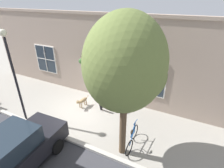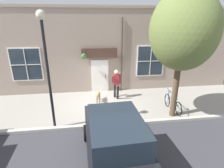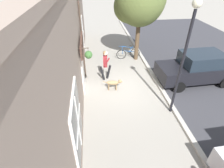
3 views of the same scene
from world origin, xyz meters
name	(u,v)px [view 1 (image 1 of 3)]	position (x,y,z in m)	size (l,w,h in m)	color
ground_plane	(80,113)	(0.00, 0.00, 0.00)	(90.00, 90.00, 0.00)	gray
storefront_facade	(99,58)	(-2.34, -0.01, 2.64)	(0.95, 18.00, 5.29)	gray
pedestrian_walking	(101,93)	(-0.92, 0.88, 1.09)	(0.70, 0.58, 1.79)	black
dog_on_leash	(82,101)	(-0.58, -0.23, 0.42)	(1.08, 0.34, 0.64)	#997A51
street_tree_by_curb	(128,66)	(1.36, 3.39, 3.91)	(3.15, 2.78, 5.74)	brown
leaning_bicycle	(132,139)	(0.96, 3.57, 0.38)	(1.74, 0.22, 1.00)	black
parked_car_mid_block	(11,154)	(4.20, 0.04, 0.88)	(4.37, 2.07, 1.75)	black
street_lamp	(12,66)	(1.82, -2.27, 3.14)	(0.32, 0.32, 4.80)	black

